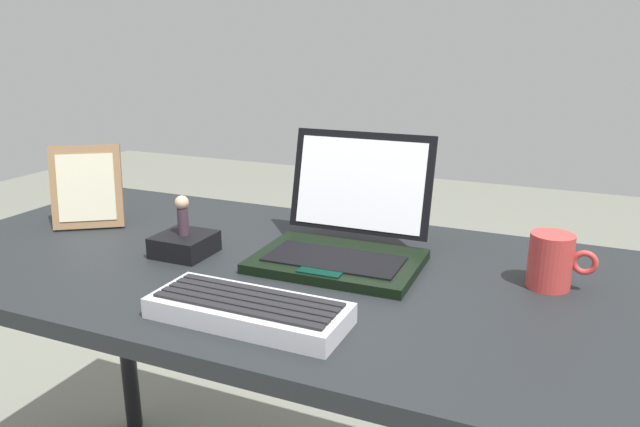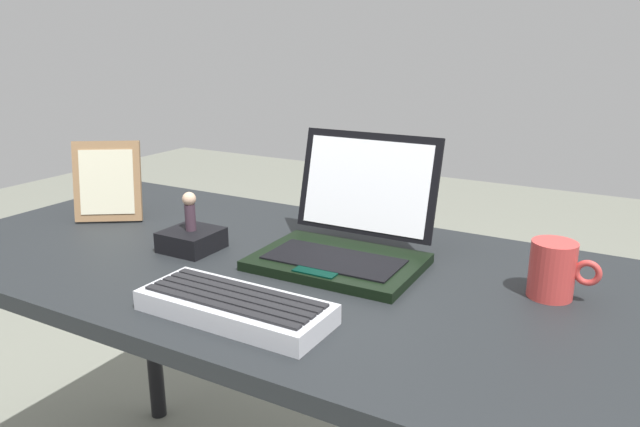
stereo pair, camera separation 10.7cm
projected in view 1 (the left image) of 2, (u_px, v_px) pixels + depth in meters
desk at (337, 310)px, 1.09m from camera, size 1.68×0.70×0.74m
laptop_front at (344, 236)px, 1.12m from camera, size 0.30×0.27×0.23m
external_keyboard at (248, 310)px, 0.89m from camera, size 0.30×0.12×0.04m
photo_frame at (87, 187)px, 1.30m from camera, size 0.15×0.12×0.18m
figurine_stand at (185, 244)px, 1.16m from camera, size 0.10×0.10×0.04m
figurine at (182, 213)px, 1.14m from camera, size 0.03×0.03×0.08m
coffee_mug at (551, 261)px, 1.00m from camera, size 0.11×0.07×0.09m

